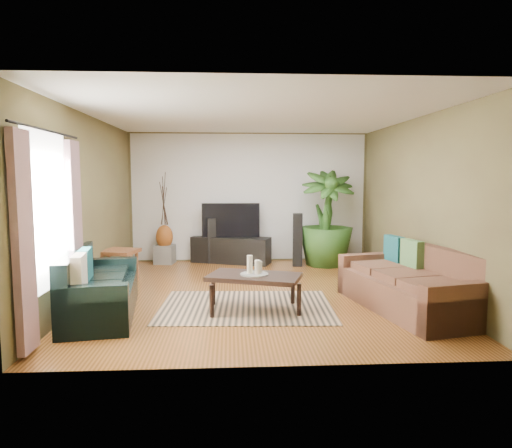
{
  "coord_description": "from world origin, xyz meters",
  "views": [
    {
      "loc": [
        -0.41,
        -6.89,
        1.8
      ],
      "look_at": [
        0.0,
        0.2,
        1.05
      ],
      "focal_mm": 32.0,
      "sensor_mm": 36.0,
      "label": 1
    }
  ],
  "objects": [
    {
      "name": "pedestal",
      "position": [
        -1.76,
        2.5,
        0.19
      ],
      "size": [
        0.43,
        0.43,
        0.38
      ],
      "primitive_type": "cube",
      "rotation": [
        0.0,
        0.0,
        -0.14
      ],
      "color": "gray",
      "rests_on": "floor"
    },
    {
      "name": "coffee_table",
      "position": [
        -0.09,
        -0.93,
        0.25
      ],
      "size": [
        1.34,
        1.0,
        0.49
      ],
      "primitive_type": "cube",
      "rotation": [
        0.0,
        0.0,
        -0.32
      ],
      "color": "black",
      "rests_on": "floor"
    },
    {
      "name": "curtain_rod",
      "position": [
        -2.43,
        -1.6,
        2.3
      ],
      "size": [
        0.03,
        1.9,
        0.03
      ],
      "primitive_type": "cylinder",
      "rotation": [
        1.57,
        0.0,
        0.0
      ],
      "color": "black",
      "rests_on": "ground"
    },
    {
      "name": "curtain_near",
      "position": [
        -2.43,
        -2.35,
        1.15
      ],
      "size": [
        0.08,
        0.35,
        2.2
      ],
      "primitive_type": "cube",
      "color": "gray",
      "rests_on": "ground"
    },
    {
      "name": "candle_mid",
      "position": [
        -0.05,
        -0.97,
        0.6
      ],
      "size": [
        0.08,
        0.08,
        0.19
      ],
      "primitive_type": "cylinder",
      "color": "silver",
      "rests_on": "candle_tray"
    },
    {
      "name": "sofa_right",
      "position": [
        1.98,
        -1.01,
        0.42
      ],
      "size": [
        1.43,
        2.36,
        0.85
      ],
      "primitive_type": "cube",
      "rotation": [
        0.0,
        0.0,
        -1.36
      ],
      "color": "brown",
      "rests_on": "floor"
    },
    {
      "name": "window_pane",
      "position": [
        -2.48,
        -1.6,
        1.4
      ],
      "size": [
        0.0,
        1.8,
        1.8
      ],
      "primitive_type": "plane",
      "rotation": [
        1.57,
        0.0,
        1.57
      ],
      "color": "white",
      "rests_on": "ground"
    },
    {
      "name": "wall_front",
      "position": [
        0.0,
        -2.75,
        1.35
      ],
      "size": [
        5.0,
        0.0,
        5.0
      ],
      "primitive_type": "plane",
      "rotation": [
        -1.57,
        0.0,
        0.0
      ],
      "color": "brown",
      "rests_on": "ground"
    },
    {
      "name": "vase",
      "position": [
        -1.76,
        2.5,
        0.55
      ],
      "size": [
        0.35,
        0.35,
        0.49
      ],
      "primitive_type": "ellipsoid",
      "color": "#964D1B",
      "rests_on": "pedestal"
    },
    {
      "name": "candle_short",
      "position": [
        -0.02,
        -0.87,
        0.58
      ],
      "size": [
        0.08,
        0.08,
        0.15
      ],
      "primitive_type": "cylinder",
      "color": "beige",
      "rests_on": "candle_tray"
    },
    {
      "name": "floor",
      "position": [
        0.0,
        0.0,
        0.0
      ],
      "size": [
        5.5,
        5.5,
        0.0
      ],
      "primitive_type": "plane",
      "color": "#995527",
      "rests_on": "ground"
    },
    {
      "name": "candle_tray",
      "position": [
        -0.09,
        -0.93,
        0.5
      ],
      "size": [
        0.37,
        0.37,
        0.02
      ],
      "primitive_type": "cylinder",
      "color": "gray",
      "rests_on": "coffee_table"
    },
    {
      "name": "sofa_left",
      "position": [
        -2.07,
        -1.03,
        0.42
      ],
      "size": [
        1.06,
        1.97,
        0.85
      ],
      "primitive_type": "cube",
      "rotation": [
        0.0,
        0.0,
        1.72
      ],
      "color": "black",
      "rests_on": "floor"
    },
    {
      "name": "candle_tall",
      "position": [
        -0.15,
        -0.9,
        0.63
      ],
      "size": [
        0.08,
        0.08,
        0.24
      ],
      "primitive_type": "cylinder",
      "color": "#F4EACE",
      "rests_on": "candle_tray"
    },
    {
      "name": "area_rug",
      "position": [
        -0.19,
        -0.76,
        0.01
      ],
      "size": [
        2.43,
        1.77,
        0.01
      ],
      "primitive_type": "cube",
      "rotation": [
        0.0,
        0.0,
        -0.05
      ],
      "color": "tan",
      "rests_on": "floor"
    },
    {
      "name": "ceiling",
      "position": [
        0.0,
        0.0,
        2.7
      ],
      "size": [
        5.5,
        5.5,
        0.0
      ],
      "primitive_type": "plane",
      "rotation": [
        3.14,
        0.0,
        0.0
      ],
      "color": "white",
      "rests_on": "ground"
    },
    {
      "name": "wall_left",
      "position": [
        -2.5,
        0.0,
        1.35
      ],
      "size": [
        0.0,
        5.5,
        5.5
      ],
      "primitive_type": "plane",
      "rotation": [
        1.57,
        0.0,
        1.57
      ],
      "color": "brown",
      "rests_on": "ground"
    },
    {
      "name": "potted_plant",
      "position": [
        1.52,
        2.12,
        0.96
      ],
      "size": [
        1.1,
        1.1,
        1.92
      ],
      "primitive_type": "imported",
      "rotation": [
        0.0,
        0.0,
        0.03
      ],
      "color": "#28521B",
      "rests_on": "floor"
    },
    {
      "name": "wall_back",
      "position": [
        0.0,
        2.75,
        1.35
      ],
      "size": [
        5.0,
        0.0,
        5.0
      ],
      "primitive_type": "plane",
      "rotation": [
        1.57,
        0.0,
        0.0
      ],
      "color": "brown",
      "rests_on": "ground"
    },
    {
      "name": "speaker_right",
      "position": [
        0.94,
        2.09,
        0.53
      ],
      "size": [
        0.22,
        0.23,
        1.06
      ],
      "primitive_type": "cube",
      "rotation": [
        0.0,
        0.0,
        -0.13
      ],
      "color": "black",
      "rests_on": "floor"
    },
    {
      "name": "plant_pot",
      "position": [
        1.52,
        2.12,
        0.14
      ],
      "size": [
        0.35,
        0.35,
        0.28
      ],
      "primitive_type": "cylinder",
      "color": "black",
      "rests_on": "floor"
    },
    {
      "name": "wall_right",
      "position": [
        2.5,
        0.0,
        1.35
      ],
      "size": [
        0.0,
        5.5,
        5.5
      ],
      "primitive_type": "plane",
      "rotation": [
        1.57,
        0.0,
        -1.57
      ],
      "color": "brown",
      "rests_on": "ground"
    },
    {
      "name": "curtain_far",
      "position": [
        -2.43,
        -0.85,
        1.15
      ],
      "size": [
        0.08,
        0.35,
        2.2
      ],
      "primitive_type": "cube",
      "color": "gray",
      "rests_on": "ground"
    },
    {
      "name": "side_table",
      "position": [
        -2.25,
        0.72,
        0.29
      ],
      "size": [
        0.67,
        0.67,
        0.58
      ],
      "primitive_type": "cube",
      "rotation": [
        0.0,
        0.0,
        -0.26
      ],
      "color": "#975631",
      "rests_on": "floor"
    },
    {
      "name": "tv_stand",
      "position": [
        -0.39,
        2.5,
        0.27
      ],
      "size": [
        1.69,
        1.01,
        0.54
      ],
      "primitive_type": "cube",
      "rotation": [
        0.0,
        0.0,
        -0.35
      ],
      "color": "black",
      "rests_on": "floor"
    },
    {
      "name": "backwall_panel",
      "position": [
        0.0,
        2.74,
        1.35
      ],
      "size": [
        4.9,
        0.0,
        4.9
      ],
      "primitive_type": "plane",
      "rotation": [
        1.57,
        0.0,
        0.0
      ],
      "color": "white",
      "rests_on": "ground"
    },
    {
      "name": "television",
      "position": [
        -0.39,
        2.5,
        0.89
      ],
      "size": [
        1.19,
        0.06,
        0.7
      ],
      "primitive_type": "cube",
      "color": "black",
      "rests_on": "tv_stand"
    },
    {
      "name": "speaker_left",
      "position": [
        -0.8,
        2.5,
        0.47
      ],
      "size": [
        0.2,
        0.22,
        0.94
      ],
      "primitive_type": "cube",
      "rotation": [
        0.0,
        0.0,
        0.21
      ],
      "color": "black",
      "rests_on": "floor"
    }
  ]
}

